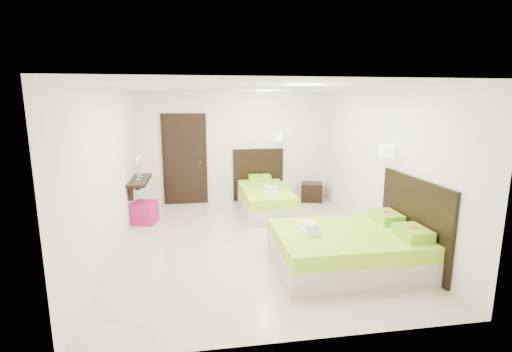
{
  "coord_description": "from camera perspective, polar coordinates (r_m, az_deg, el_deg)",
  "views": [
    {
      "loc": [
        -0.9,
        -6.0,
        2.39
      ],
      "look_at": [
        0.1,
        0.3,
        1.1
      ],
      "focal_mm": 26.0,
      "sensor_mm": 36.0,
      "label": 1
    }
  ],
  "objects": [
    {
      "name": "floor",
      "position": [
        6.52,
        -0.46,
        -10.08
      ],
      "size": [
        5.5,
        5.5,
        0.0
      ],
      "primitive_type": "plane",
      "color": "beige",
      "rests_on": "ground"
    },
    {
      "name": "bed_single",
      "position": [
        8.21,
        1.38,
        -3.29
      ],
      "size": [
        1.22,
        2.03,
        1.68
      ],
      "color": "#BEB6A2",
      "rests_on": "ground"
    },
    {
      "name": "bed_double",
      "position": [
        5.68,
        14.67,
        -10.46
      ],
      "size": [
        2.08,
        1.77,
        1.72
      ],
      "color": "#BEB6A2",
      "rests_on": "ground"
    },
    {
      "name": "nightstand",
      "position": [
        9.13,
        8.57,
        -2.45
      ],
      "size": [
        0.61,
        0.57,
        0.44
      ],
      "primitive_type": "cube",
      "rotation": [
        0.0,
        0.0,
        -0.3
      ],
      "color": "black",
      "rests_on": "ground"
    },
    {
      "name": "ottoman",
      "position": [
        7.73,
        -16.74,
        -5.39
      ],
      "size": [
        0.53,
        0.53,
        0.43
      ],
      "primitive_type": "cube",
      "rotation": [
        0.0,
        0.0,
        -0.26
      ],
      "color": "#961457",
      "rests_on": "ground"
    },
    {
      "name": "door",
      "position": [
        8.8,
        -10.89,
        2.47
      ],
      "size": [
        1.02,
        0.15,
        2.14
      ],
      "color": "black",
      "rests_on": "ground"
    },
    {
      "name": "console_shelf",
      "position": [
        7.85,
        -17.52,
        -0.68
      ],
      "size": [
        0.35,
        1.2,
        0.78
      ],
      "color": "black",
      "rests_on": "ground"
    }
  ]
}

